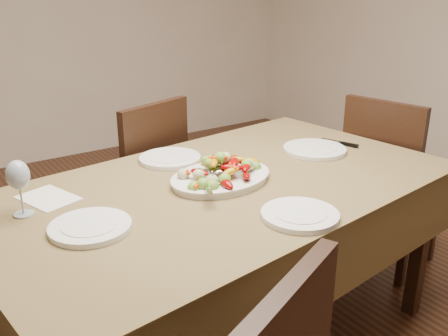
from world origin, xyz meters
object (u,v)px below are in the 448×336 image
serving_platter (221,179)px  dining_table (224,268)px  plate_left (90,227)px  plate_far (170,159)px  chair_right (393,182)px  chair_far (132,187)px  plate_near (300,215)px  wine_glass (20,187)px  plate_right (315,150)px

serving_platter → dining_table: bearing=-80.3°
plate_left → plate_far: bearing=39.4°
chair_right → plate_left: 1.74m
plate_left → serving_platter: bearing=9.8°
chair_far → plate_near: chair_far is taller
chair_right → plate_far: (-1.19, 0.28, 0.29)m
chair_right → wine_glass: wine_glass is taller
chair_far → plate_right: bearing=112.2°
chair_far → chair_right: 1.39m
wine_glass → plate_near: bearing=-35.8°
plate_near → wine_glass: (-0.74, 0.54, 0.09)m
chair_right → plate_right: 0.66m
plate_near → plate_right: bearing=41.9°
dining_table → serving_platter: 0.39m
plate_left → plate_near: 0.67m
serving_platter → plate_right: size_ratio=1.44×
chair_far → plate_left: 1.06m
plate_near → chair_right: bearing=22.0°
dining_table → plate_near: (0.04, -0.39, 0.39)m
serving_platter → plate_left: bearing=-170.2°
dining_table → plate_left: plate_left is taller
serving_platter → plate_right: 0.56m
serving_platter → wine_glass: bearing=169.5°
dining_table → plate_far: 0.52m
plate_right → plate_far: bearing=156.3°
plate_far → plate_near: same height
dining_table → plate_near: plate_near is taller
chair_far → plate_near: size_ratio=3.69×
chair_far → chair_right: bearing=130.8°
dining_table → plate_right: bearing=8.0°
plate_far → wine_glass: size_ratio=1.30×
dining_table → serving_platter: bearing=99.7°
plate_left → wine_glass: bearing=122.5°
chair_far → plate_near: bearing=76.0°
plate_right → plate_far: 0.66m
plate_far → plate_near: bearing=-83.5°
dining_table → chair_right: chair_right is taller
plate_far → serving_platter: bearing=-82.2°
serving_platter → wine_glass: size_ratio=2.00×
chair_right → wine_glass: bearing=75.9°
plate_near → plate_left: bearing=152.7°
serving_platter → plate_near: serving_platter is taller
chair_right → plate_right: chair_right is taller
wine_glass → chair_right: bearing=-2.7°
chair_far → chair_right: (1.19, -0.73, 0.00)m
dining_table → plate_left: 0.69m
chair_far → plate_right: (0.59, -0.71, 0.29)m
plate_left → plate_near: same height
chair_right → plate_far: chair_right is taller
chair_far → wine_glass: bearing=26.4°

